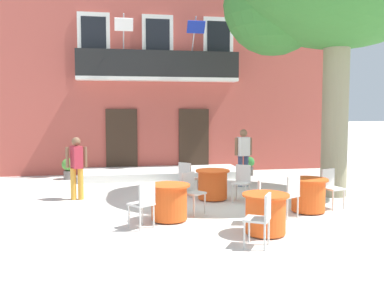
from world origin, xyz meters
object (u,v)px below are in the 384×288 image
(cafe_table_front, at_px, (213,184))
(ground_planter_right, at_px, (250,165))
(pedestrian_by_tree, at_px, (330,155))
(cafe_chair_middle_1, at_px, (191,190))
(cafe_table_near_tree, at_px, (308,195))
(cafe_chair_far_side_1, at_px, (264,198))
(cafe_table_middle, at_px, (169,202))
(ground_planter_left, at_px, (69,167))
(cafe_chair_near_tree_1, at_px, (331,185))
(cafe_chair_middle_0, at_px, (144,202))
(pedestrian_mid_plaza, at_px, (243,154))
(cafe_chair_far_side_0, at_px, (261,216))
(pedestrian_near_entrance, at_px, (77,165))
(cafe_chair_front_0, at_px, (242,181))
(cafe_chair_near_tree_0, at_px, (289,193))
(cafe_table_far_side, at_px, (265,214))
(cafe_chair_front_1, at_px, (187,177))

(cafe_table_front, height_order, ground_planter_right, cafe_table_front)
(ground_planter_right, relative_size, pedestrian_by_tree, 0.40)
(cafe_chair_middle_1, bearing_deg, cafe_table_near_tree, -7.59)
(cafe_chair_far_side_1, height_order, ground_planter_right, cafe_chair_far_side_1)
(cafe_table_middle, relative_size, ground_planter_left, 1.24)
(cafe_chair_near_tree_1, xyz_separation_m, cafe_table_front, (-2.50, 1.40, -0.14))
(cafe_chair_middle_0, relative_size, pedestrian_mid_plaza, 0.53)
(cafe_chair_far_side_0, distance_m, pedestrian_by_tree, 6.79)
(cafe_chair_near_tree_1, bearing_deg, ground_planter_right, 93.80)
(ground_planter_left, bearing_deg, cafe_chair_middle_0, -72.28)
(ground_planter_left, bearing_deg, pedestrian_near_entrance, -81.00)
(pedestrian_near_entrance, bearing_deg, pedestrian_by_tree, 7.09)
(cafe_chair_middle_1, height_order, cafe_chair_front_0, same)
(cafe_chair_front_0, distance_m, cafe_chair_far_side_0, 3.54)
(pedestrian_mid_plaza, xyz_separation_m, pedestrian_by_tree, (2.74, -0.12, -0.06))
(cafe_table_near_tree, xyz_separation_m, pedestrian_mid_plaza, (-0.47, 3.36, 0.57))
(cafe_table_front, height_order, pedestrian_near_entrance, pedestrian_near_entrance)
(cafe_chair_middle_0, relative_size, cafe_chair_middle_1, 1.00)
(cafe_table_front, distance_m, pedestrian_mid_plaza, 2.22)
(cafe_chair_front_0, relative_size, pedestrian_near_entrance, 0.57)
(cafe_chair_middle_0, height_order, cafe_chair_far_side_1, same)
(pedestrian_mid_plaza, bearing_deg, cafe_table_middle, -127.39)
(pedestrian_by_tree, bearing_deg, cafe_table_middle, -147.97)
(cafe_chair_middle_0, relative_size, pedestrian_near_entrance, 0.57)
(cafe_chair_far_side_1, bearing_deg, cafe_chair_front_0, 85.29)
(cafe_chair_near_tree_0, xyz_separation_m, cafe_table_front, (-1.17, 2.09, -0.14))
(cafe_table_middle, height_order, cafe_table_front, same)
(cafe_chair_near_tree_1, bearing_deg, cafe_table_far_side, -142.19)
(pedestrian_by_tree, bearing_deg, cafe_chair_front_0, -150.71)
(pedestrian_mid_plaza, distance_m, pedestrian_by_tree, 2.74)
(cafe_table_middle, bearing_deg, cafe_chair_middle_0, -138.15)
(cafe_chair_front_1, bearing_deg, cafe_table_far_side, -77.00)
(cafe_table_far_side, bearing_deg, cafe_chair_front_1, 103.00)
(cafe_table_front, relative_size, cafe_chair_far_side_0, 0.95)
(pedestrian_mid_plaza, bearing_deg, cafe_table_front, -128.41)
(cafe_table_near_tree, height_order, pedestrian_near_entrance, pedestrian_near_entrance)
(cafe_chair_middle_0, bearing_deg, cafe_chair_near_tree_1, 12.06)
(cafe_table_near_tree, distance_m, cafe_chair_middle_0, 3.78)
(cafe_table_far_side, xyz_separation_m, pedestrian_by_tree, (3.81, 4.69, 0.52))
(pedestrian_near_entrance, bearing_deg, ground_planter_left, 99.00)
(cafe_chair_near_tree_1, bearing_deg, pedestrian_by_tree, 62.03)
(cafe_table_near_tree, bearing_deg, cafe_chair_near_tree_0, -146.94)
(cafe_table_near_tree, relative_size, cafe_chair_front_0, 0.95)
(cafe_chair_front_0, height_order, cafe_chair_front_1, same)
(cafe_chair_front_1, bearing_deg, cafe_chair_near_tree_0, -55.81)
(cafe_chair_front_0, bearing_deg, cafe_table_far_side, -98.32)
(cafe_table_middle, distance_m, ground_planter_right, 6.49)
(cafe_chair_far_side_0, bearing_deg, cafe_chair_near_tree_1, 43.31)
(cafe_table_middle, bearing_deg, pedestrian_mid_plaza, 52.61)
(cafe_chair_front_0, bearing_deg, cafe_chair_far_side_1, -94.71)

